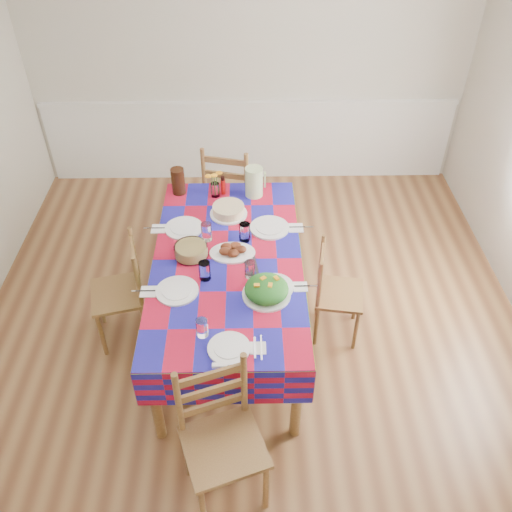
{
  "coord_description": "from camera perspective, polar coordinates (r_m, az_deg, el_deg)",
  "views": [
    {
      "loc": [
        -0.02,
        -2.89,
        3.37
      ],
      "look_at": [
        0.03,
        0.06,
        0.85
      ],
      "focal_mm": 38.0,
      "sensor_mm": 36.0,
      "label": 1
    }
  ],
  "objects": [
    {
      "name": "room",
      "position": [
        3.52,
        -0.48,
        5.58
      ],
      "size": [
        4.58,
        5.08,
        2.78
      ],
      "color": "brown",
      "rests_on": "ground"
    },
    {
      "name": "wainscot",
      "position": [
        6.1,
        -0.71,
        12.3
      ],
      "size": [
        4.41,
        0.06,
        0.92
      ],
      "color": "white",
      "rests_on": "room"
    },
    {
      "name": "dining_table",
      "position": [
        4.0,
        -3.0,
        -1.27
      ],
      "size": [
        1.09,
        2.03,
        0.79
      ],
      "color": "brown",
      "rests_on": "room"
    },
    {
      "name": "setting_near_head",
      "position": [
        3.36,
        -3.79,
        -8.86
      ],
      "size": [
        0.43,
        0.29,
        0.13
      ],
      "color": "white",
      "rests_on": "dining_table"
    },
    {
      "name": "setting_left_near",
      "position": [
        3.73,
        -7.36,
        -2.87
      ],
      "size": [
        0.54,
        0.32,
        0.14
      ],
      "rotation": [
        0.0,
        0.0,
        1.57
      ],
      "color": "white",
      "rests_on": "dining_table"
    },
    {
      "name": "setting_left_far",
      "position": [
        4.19,
        -6.85,
        2.81
      ],
      "size": [
        0.54,
        0.32,
        0.14
      ],
      "rotation": [
        0.0,
        0.0,
        1.57
      ],
      "color": "white",
      "rests_on": "dining_table"
    },
    {
      "name": "setting_right_near",
      "position": [
        3.73,
        1.12,
        -2.56
      ],
      "size": [
        0.5,
        0.29,
        0.13
      ],
      "rotation": [
        0.0,
        0.0,
        -1.57
      ],
      "color": "white",
      "rests_on": "dining_table"
    },
    {
      "name": "setting_right_far",
      "position": [
        4.16,
        0.61,
        2.85
      ],
      "size": [
        0.58,
        0.33,
        0.15
      ],
      "rotation": [
        0.0,
        0.0,
        -1.57
      ],
      "color": "white",
      "rests_on": "dining_table"
    },
    {
      "name": "meat_platter",
      "position": [
        3.97,
        -2.52,
        0.55
      ],
      "size": [
        0.34,
        0.24,
        0.07
      ],
      "color": "white",
      "rests_on": "dining_table"
    },
    {
      "name": "salad_platter",
      "position": [
        3.63,
        1.12,
        -3.55
      ],
      "size": [
        0.33,
        0.33,
        0.14
      ],
      "color": "white",
      "rests_on": "dining_table"
    },
    {
      "name": "pasta_bowl",
      "position": [
        3.97,
        -6.85,
        0.55
      ],
      "size": [
        0.25,
        0.25,
        0.09
      ],
      "color": "white",
      "rests_on": "dining_table"
    },
    {
      "name": "cake",
      "position": [
        4.35,
        -2.92,
        4.81
      ],
      "size": [
        0.3,
        0.3,
        0.08
      ],
      "color": "white",
      "rests_on": "dining_table"
    },
    {
      "name": "serving_utensils",
      "position": [
        3.87,
        -0.41,
        -1.18
      ],
      "size": [
        0.15,
        0.33,
        0.01
      ],
      "color": "black",
      "rests_on": "dining_table"
    },
    {
      "name": "flower_vase",
      "position": [
        4.55,
        -4.35,
        7.34
      ],
      "size": [
        0.15,
        0.12,
        0.23
      ],
      "color": "white",
      "rests_on": "dining_table"
    },
    {
      "name": "hot_sauce",
      "position": [
        4.58,
        -3.49,
        7.46
      ],
      "size": [
        0.04,
        0.04,
        0.16
      ],
      "primitive_type": "cylinder",
      "color": "red",
      "rests_on": "dining_table"
    },
    {
      "name": "green_pitcher",
      "position": [
        4.53,
        -0.21,
        7.81
      ],
      "size": [
        0.15,
        0.15,
        0.26
      ],
      "primitive_type": "cylinder",
      "color": "#BBD697",
      "rests_on": "dining_table"
    },
    {
      "name": "tea_pitcher",
      "position": [
        4.62,
        -8.2,
        7.81
      ],
      "size": [
        0.11,
        0.11,
        0.23
      ],
      "primitive_type": "cylinder",
      "color": "black",
      "rests_on": "dining_table"
    },
    {
      "name": "name_card",
      "position": [
        3.26,
        -3.82,
        -11.43
      ],
      "size": [
        0.09,
        0.03,
        0.02
      ],
      "primitive_type": "cube",
      "color": "white",
      "rests_on": "dining_table"
    },
    {
      "name": "chair_near",
      "position": [
        3.33,
        -3.67,
        -18.74
      ],
      "size": [
        0.57,
        0.56,
        1.03
      ],
      "rotation": [
        0.0,
        0.0,
        0.33
      ],
      "color": "brown",
      "rests_on": "room"
    },
    {
      "name": "chair_far",
      "position": [
        5.14,
        -2.74,
        6.66
      ],
      "size": [
        0.55,
        0.53,
        1.04
      ],
      "rotation": [
        0.0,
        0.0,
        2.9
      ],
      "color": "brown",
      "rests_on": "room"
    },
    {
      "name": "chair_left",
      "position": [
        4.29,
        -13.85,
        -3.74
      ],
      "size": [
        0.47,
        0.49,
        0.93
      ],
      "rotation": [
        0.0,
        0.0,
        -1.34
      ],
      "color": "brown",
      "rests_on": "room"
    },
    {
      "name": "chair_right",
      "position": [
        4.25,
        8.24,
        -3.91
      ],
      "size": [
        0.42,
        0.43,
        0.85
      ],
      "rotation": [
        0.0,
        0.0,
        1.41
      ],
      "color": "brown",
      "rests_on": "room"
    }
  ]
}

